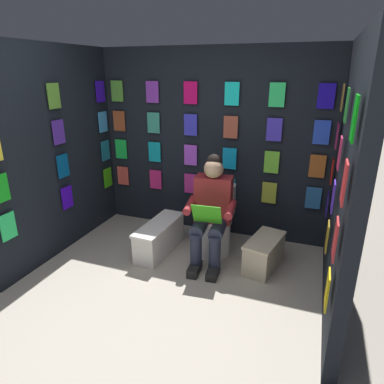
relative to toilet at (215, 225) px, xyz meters
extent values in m
plane|color=#B2A899|center=(0.23, 1.53, -0.33)|extent=(30.00, 30.00, 0.00)
cube|color=black|center=(0.23, -0.56, 0.82)|extent=(3.00, 0.10, 2.30)
cube|color=#D84C44|center=(1.50, -0.47, 0.30)|extent=(0.17, 0.01, 0.26)
cube|color=#E4267B|center=(0.99, -0.47, 0.30)|extent=(0.17, 0.01, 0.26)
cube|color=#B82686|center=(0.48, -0.47, 0.30)|extent=(0.17, 0.01, 0.26)
cube|color=#2298C5|center=(-0.02, -0.47, 0.30)|extent=(0.17, 0.01, 0.26)
cube|color=#9EB02E|center=(-0.53, -0.47, 0.30)|extent=(0.17, 0.01, 0.26)
cube|color=#1E5895|center=(-1.04, -0.47, 0.30)|extent=(0.17, 0.01, 0.26)
cube|color=green|center=(1.50, -0.47, 0.68)|extent=(0.17, 0.01, 0.26)
cube|color=#10A7C1|center=(0.99, -0.47, 0.68)|extent=(0.17, 0.01, 0.26)
cube|color=#AE47EE|center=(0.48, -0.47, 0.68)|extent=(0.17, 0.01, 0.26)
cube|color=#0EA4E6|center=(-0.02, -0.47, 0.68)|extent=(0.17, 0.01, 0.26)
cube|color=#6DD232|center=(-0.53, -0.47, 0.68)|extent=(0.17, 0.01, 0.26)
cube|color=#A1531E|center=(-1.04, -0.47, 0.68)|extent=(0.17, 0.01, 0.26)
cube|color=#9D4825|center=(1.50, -0.47, 1.06)|extent=(0.17, 0.01, 0.26)
cube|color=teal|center=(0.99, -0.47, 1.06)|extent=(0.17, 0.01, 0.26)
cube|color=#3434DE|center=(0.48, -0.47, 1.06)|extent=(0.17, 0.01, 0.26)
cube|color=#AE5038|center=(-0.02, -0.47, 1.06)|extent=(0.17, 0.01, 0.26)
cube|color=#4032D9|center=(-0.53, -0.47, 1.06)|extent=(0.17, 0.01, 0.26)
cube|color=blue|center=(-1.04, -0.47, 1.06)|extent=(0.17, 0.01, 0.26)
cube|color=#509B34|center=(1.50, -0.47, 1.44)|extent=(0.17, 0.01, 0.26)
cube|color=purple|center=(0.99, -0.47, 1.44)|extent=(0.17, 0.01, 0.26)
cube|color=#DF0B64|center=(0.48, -0.47, 1.44)|extent=(0.17, 0.01, 0.26)
cube|color=#14F2E9|center=(-0.02, -0.47, 1.44)|extent=(0.17, 0.01, 0.26)
cube|color=#2BEF74|center=(-0.53, -0.47, 1.44)|extent=(0.17, 0.01, 0.26)
cube|color=#190BBA|center=(-1.04, -0.47, 1.44)|extent=(0.17, 0.01, 0.26)
cube|color=black|center=(-1.27, 0.51, 0.82)|extent=(0.10, 2.04, 2.30)
cube|color=#2D158F|center=(-1.19, -0.32, 0.30)|extent=(0.01, 0.17, 0.26)
cube|color=olive|center=(-1.19, 0.51, 0.30)|extent=(0.01, 0.17, 0.26)
cube|color=#DDBB0E|center=(-1.19, 1.34, 0.30)|extent=(0.01, 0.17, 0.26)
cube|color=#B3130D|center=(-1.19, -0.32, 0.68)|extent=(0.01, 0.17, 0.26)
cube|color=#4A25C1|center=(-1.19, 0.51, 0.68)|extent=(0.01, 0.17, 0.26)
cube|color=red|center=(-1.19, 1.34, 0.68)|extent=(0.01, 0.17, 0.26)
cube|color=#951C51|center=(-1.19, -0.32, 1.06)|extent=(0.01, 0.17, 0.26)
cube|color=#C12A5A|center=(-1.19, 0.51, 1.06)|extent=(0.01, 0.17, 0.26)
cube|color=red|center=(-1.19, 1.34, 1.06)|extent=(0.01, 0.17, 0.26)
cube|color=#A47831|center=(-1.19, -0.32, 1.44)|extent=(0.01, 0.17, 0.26)
cube|color=green|center=(-1.19, 0.51, 1.44)|extent=(0.01, 0.17, 0.26)
cube|color=#0AA812|center=(-1.19, 1.34, 1.44)|extent=(0.01, 0.17, 0.26)
cube|color=black|center=(1.73, 0.51, 0.82)|extent=(0.10, 2.04, 2.30)
cube|color=#2BE76F|center=(1.65, 1.34, 0.30)|extent=(0.01, 0.17, 0.26)
cube|color=#3F0DD9|center=(1.65, 0.51, 0.30)|extent=(0.01, 0.17, 0.26)
cube|color=#3BB512|center=(1.65, -0.32, 0.30)|extent=(0.01, 0.17, 0.26)
cube|color=green|center=(1.65, 1.34, 0.68)|extent=(0.01, 0.17, 0.26)
cube|color=#08528F|center=(1.65, 0.51, 0.68)|extent=(0.01, 0.17, 0.26)
cube|color=#1B698D|center=(1.65, -0.32, 0.68)|extent=(0.01, 0.17, 0.26)
cube|color=#512BA8|center=(1.65, 0.51, 1.06)|extent=(0.01, 0.17, 0.26)
cube|color=#3A9FEE|center=(1.65, -0.32, 1.06)|extent=(0.01, 0.17, 0.26)
cube|color=#5D9F33|center=(1.65, 0.51, 1.44)|extent=(0.01, 0.17, 0.26)
cube|color=#330DCA|center=(1.65, -0.32, 1.44)|extent=(0.01, 0.17, 0.26)
cylinder|color=white|center=(-0.01, 0.08, -0.13)|extent=(0.38, 0.38, 0.40)
cylinder|color=white|center=(-0.01, 0.08, 0.09)|extent=(0.41, 0.41, 0.02)
cube|color=white|center=(0.02, -0.18, 0.25)|extent=(0.39, 0.21, 0.36)
cylinder|color=white|center=(0.01, -0.09, 0.25)|extent=(0.39, 0.10, 0.39)
cube|color=maroon|center=(-0.01, 0.11, 0.36)|extent=(0.42, 0.26, 0.52)
sphere|color=tan|center=(-0.01, 0.14, 0.71)|extent=(0.21, 0.21, 0.21)
sphere|color=black|center=(-0.01, 0.11, 0.78)|extent=(0.17, 0.17, 0.17)
cylinder|color=#23283D|center=(-0.12, 0.30, 0.11)|extent=(0.19, 0.41, 0.15)
cylinder|color=#23283D|center=(0.07, 0.32, 0.11)|extent=(0.19, 0.41, 0.15)
cylinder|color=#23283D|center=(-0.14, 0.48, -0.11)|extent=(0.12, 0.12, 0.42)
cylinder|color=#23283D|center=(0.06, 0.49, -0.11)|extent=(0.12, 0.12, 0.42)
cube|color=black|center=(-0.15, 0.54, -0.28)|extent=(0.13, 0.27, 0.09)
cube|color=black|center=(0.05, 0.55, -0.28)|extent=(0.13, 0.27, 0.09)
cylinder|color=maroon|center=(-0.24, 0.27, 0.33)|extent=(0.11, 0.32, 0.13)
cylinder|color=maroon|center=(0.20, 0.31, 0.33)|extent=(0.11, 0.32, 0.13)
cube|color=green|center=(-0.04, 0.45, 0.32)|extent=(0.31, 0.16, 0.23)
cube|color=white|center=(0.59, 0.26, -0.16)|extent=(0.30, 0.79, 0.33)
cube|color=white|center=(0.59, 0.26, 0.02)|extent=(0.32, 0.83, 0.03)
cube|color=beige|center=(-0.61, 0.19, -0.17)|extent=(0.38, 0.61, 0.31)
cube|color=beige|center=(-0.61, 0.19, 0.00)|extent=(0.40, 0.64, 0.03)
camera|label=1|loc=(-1.01, 3.48, 1.70)|focal=31.95mm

